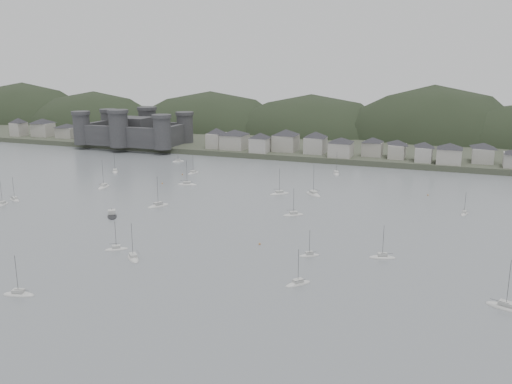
% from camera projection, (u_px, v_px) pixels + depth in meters
% --- Properties ---
extents(ground, '(900.00, 900.00, 0.00)m').
position_uv_depth(ground, '(151.00, 281.00, 138.22)').
color(ground, slate).
rests_on(ground, ground).
extents(far_shore_land, '(900.00, 250.00, 3.00)m').
position_uv_depth(far_shore_land, '(361.00, 132.00, 406.17)').
color(far_shore_land, '#383D2D').
rests_on(far_shore_land, ground).
extents(forested_ridge, '(851.55, 103.94, 102.57)m').
position_uv_depth(forested_ridge, '(361.00, 155.00, 384.26)').
color(forested_ridge, black).
rests_on(forested_ridge, ground).
extents(castle, '(66.00, 43.00, 20.00)m').
position_uv_depth(castle, '(134.00, 130.00, 340.17)').
color(castle, '#353538').
rests_on(castle, far_shore_land).
extents(waterfront_town, '(451.48, 28.46, 12.92)m').
position_uv_depth(waterfront_town, '(421.00, 149.00, 285.63)').
color(waterfront_town, '#A39F95').
rests_on(waterfront_town, far_shore_land).
extents(moored_fleet, '(230.02, 174.46, 13.57)m').
position_uv_depth(moored_fleet, '(216.00, 215.00, 195.64)').
color(moored_fleet, silver).
rests_on(moored_fleet, ground).
extents(motor_launch_far, '(7.90, 9.12, 4.12)m').
position_uv_depth(motor_launch_far, '(112.00, 216.00, 194.74)').
color(motor_launch_far, black).
rests_on(motor_launch_far, ground).
extents(mooring_buoys, '(179.24, 92.71, 0.70)m').
position_uv_depth(mooring_buoys, '(252.00, 206.00, 208.41)').
color(mooring_buoys, '#B0743A').
rests_on(mooring_buoys, ground).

